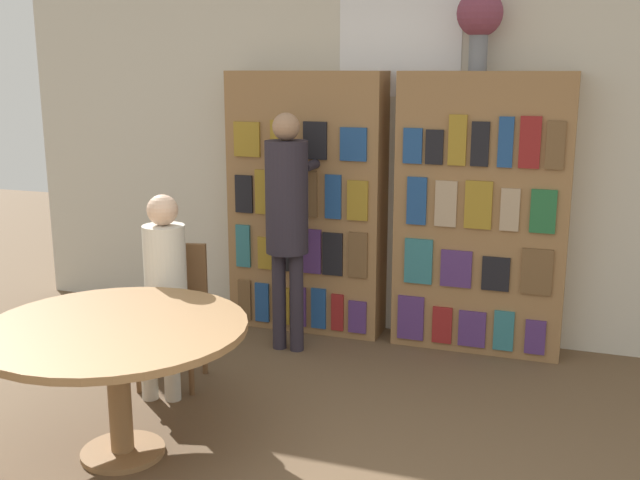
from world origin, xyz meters
The scene contains 8 objects.
wall_back centered at (0.00, 3.46, 1.51)m, with size 6.40×0.07×3.00m.
bookshelf_left centered at (-0.66, 3.26, 0.99)m, with size 1.20×0.34×1.99m.
bookshelf_right centered at (0.66, 3.26, 0.99)m, with size 1.20×0.34×1.99m.
flower_vase centered at (0.59, 3.27, 2.33)m, with size 0.31×0.31×0.53m.
reading_table centered at (-0.88, 1.04, 0.63)m, with size 1.36×1.36×0.73m.
chair_left_side centered at (-1.12, 2.03, 0.50)m, with size 0.48×0.48×0.89m.
seated_reader_left centered at (-1.08, 1.85, 0.71)m, with size 0.33×0.40×1.25m.
librarian_standing centered at (-0.62, 2.76, 1.05)m, with size 0.30×0.57×1.71m.
Camera 1 is at (1.31, -2.03, 2.01)m, focal length 42.00 mm.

